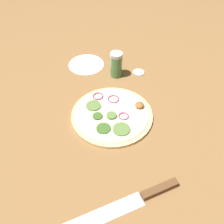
{
  "coord_description": "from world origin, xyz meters",
  "views": [
    {
      "loc": [
        0.19,
        0.56,
        0.63
      ],
      "look_at": [
        0.0,
        0.0,
        0.02
      ],
      "focal_mm": 42.0,
      "sensor_mm": 36.0,
      "label": 1
    }
  ],
  "objects_px": {
    "spice_jar": "(116,65)",
    "loose_cap": "(139,72)",
    "pizza": "(112,115)",
    "knife": "(141,198)"
  },
  "relations": [
    {
      "from": "spice_jar",
      "to": "loose_cap",
      "type": "distance_m",
      "value": 0.1
    },
    {
      "from": "pizza",
      "to": "spice_jar",
      "type": "relative_size",
      "value": 2.68
    },
    {
      "from": "knife",
      "to": "pizza",
      "type": "bearing_deg",
      "value": -99.76
    },
    {
      "from": "spice_jar",
      "to": "loose_cap",
      "type": "height_order",
      "value": "spice_jar"
    },
    {
      "from": "pizza",
      "to": "spice_jar",
      "type": "xyz_separation_m",
      "value": [
        -0.08,
        -0.2,
        0.04
      ]
    },
    {
      "from": "pizza",
      "to": "spice_jar",
      "type": "distance_m",
      "value": 0.22
    },
    {
      "from": "spice_jar",
      "to": "loose_cap",
      "type": "bearing_deg",
      "value": 172.19
    },
    {
      "from": "pizza",
      "to": "loose_cap",
      "type": "height_order",
      "value": "pizza"
    },
    {
      "from": "knife",
      "to": "spice_jar",
      "type": "xyz_separation_m",
      "value": [
        -0.11,
        -0.5,
        0.04
      ]
    },
    {
      "from": "loose_cap",
      "to": "knife",
      "type": "bearing_deg",
      "value": 68.12
    }
  ]
}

